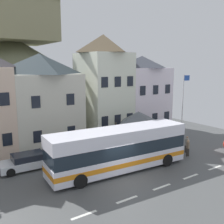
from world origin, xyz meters
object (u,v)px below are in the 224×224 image
(townhouse_04, at_px, (141,93))
(bus_shelter, at_px, (138,118))
(townhouse_02, at_px, (41,99))
(pedestrian_00, at_px, (179,148))
(flagpole, at_px, (183,103))
(pedestrian_01, at_px, (188,147))
(townhouse_03, at_px, (104,86))
(parked_car_01, at_px, (161,131))
(pedestrian_02, at_px, (187,143))
(transit_bus, at_px, (119,150))
(public_bench, at_px, (133,137))
(hilltop_castle, at_px, (13,73))
(parked_car_02, at_px, (27,161))

(townhouse_04, bearing_deg, bus_shelter, -132.73)
(townhouse_02, bearing_deg, pedestrian_00, -52.80)
(pedestrian_00, relative_size, flagpole, 0.23)
(townhouse_02, xyz_separation_m, townhouse_04, (12.94, -0.89, -0.01))
(townhouse_04, height_order, pedestrian_01, townhouse_04)
(townhouse_03, height_order, parked_car_01, townhouse_03)
(townhouse_04, bearing_deg, flagpole, -89.46)
(parked_car_01, xyz_separation_m, flagpole, (0.80, -2.42, 3.53))
(pedestrian_02, bearing_deg, pedestrian_01, -135.24)
(transit_bus, xyz_separation_m, public_bench, (5.96, 5.69, -1.23))
(parked_car_01, bearing_deg, public_bench, 174.12)
(townhouse_03, distance_m, hilltop_castle, 20.45)
(townhouse_04, relative_size, transit_bus, 0.81)
(hilltop_castle, xyz_separation_m, pedestrian_01, (7.50, -30.57, -6.05))
(townhouse_02, relative_size, pedestrian_02, 5.83)
(hilltop_castle, xyz_separation_m, parked_car_01, (10.25, -24.38, -6.28))
(townhouse_04, height_order, hilltop_castle, hilltop_castle)
(flagpole, bearing_deg, public_bench, 148.58)
(flagpole, bearing_deg, pedestrian_00, -141.81)
(pedestrian_02, bearing_deg, hilltop_castle, 105.44)
(bus_shelter, xyz_separation_m, pedestrian_01, (1.71, -4.98, -2.11))
(townhouse_02, distance_m, pedestrian_01, 15.37)
(townhouse_03, distance_m, transit_bus, 11.84)
(pedestrian_01, distance_m, flagpole, 6.14)
(flagpole, bearing_deg, townhouse_04, 90.54)
(pedestrian_01, xyz_separation_m, flagpole, (3.54, 3.78, 3.30))
(townhouse_02, height_order, pedestrian_00, townhouse_02)
(transit_bus, bearing_deg, pedestrian_00, -2.37)
(parked_car_02, distance_m, pedestrian_00, 13.10)
(townhouse_03, bearing_deg, townhouse_04, -2.78)
(pedestrian_00, xyz_separation_m, flagpole, (4.48, 3.53, 3.32))
(bus_shelter, distance_m, parked_car_01, 5.17)
(pedestrian_00, distance_m, pedestrian_01, 0.97)
(transit_bus, distance_m, pedestrian_01, 7.16)
(hilltop_castle, distance_m, transit_bus, 30.11)
(hilltop_castle, height_order, bus_shelter, hilltop_castle)
(transit_bus, height_order, parked_car_01, transit_bus)
(parked_car_01, height_order, pedestrian_00, pedestrian_00)
(parked_car_02, height_order, flagpole, flagpole)
(pedestrian_00, bearing_deg, bus_shelter, 99.23)
(pedestrian_00, bearing_deg, public_bench, 91.32)
(transit_bus, xyz_separation_m, bus_shelter, (5.34, 4.07, 1.28))
(transit_bus, xyz_separation_m, pedestrian_02, (7.79, -0.18, -0.79))
(hilltop_castle, distance_m, bus_shelter, 26.53)
(townhouse_04, xyz_separation_m, flagpole, (0.06, -6.82, -0.52))
(transit_bus, relative_size, flagpole, 1.60)
(townhouse_04, bearing_deg, townhouse_02, 176.08)
(townhouse_02, relative_size, townhouse_03, 0.81)
(townhouse_04, xyz_separation_m, parked_car_02, (-16.49, -5.27, -4.07))
(parked_car_01, distance_m, pedestrian_02, 5.82)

